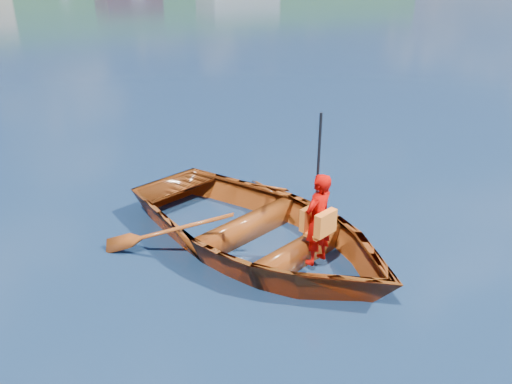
{
  "coord_description": "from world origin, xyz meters",
  "views": [
    {
      "loc": [
        -4.29,
        -5.29,
        3.58
      ],
      "look_at": [
        -1.3,
        -0.05,
        0.86
      ],
      "focal_mm": 35.0,
      "sensor_mm": 36.0,
      "label": 1
    }
  ],
  "objects": [
    {
      "name": "child_paddler",
      "position": [
        -0.88,
        -0.87,
        0.71
      ],
      "size": [
        0.51,
        0.42,
        1.92
      ],
      "color": "#C50501",
      "rests_on": "ground"
    },
    {
      "name": "ground",
      "position": [
        0.0,
        0.0,
        0.0
      ],
      "size": [
        600.0,
        600.0,
        0.0
      ],
      "color": "#132A40",
      "rests_on": "ground"
    },
    {
      "name": "rowboat",
      "position": [
        -1.28,
        -0.05,
        0.3
      ],
      "size": [
        4.22,
        5.08,
        0.91
      ],
      "color": "brown",
      "rests_on": "ground"
    }
  ]
}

